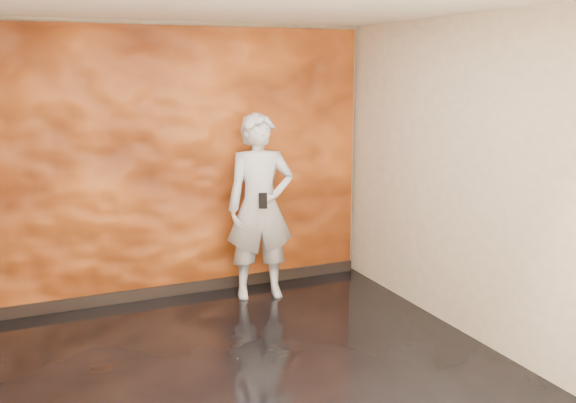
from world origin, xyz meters
name	(u,v)px	position (x,y,z in m)	size (l,w,h in m)	color
room	(251,197)	(0.00, 0.00, 1.40)	(4.02, 4.02, 2.81)	black
feature_wall	(184,164)	(0.00, 1.96, 1.38)	(3.90, 0.06, 2.75)	orange
baseboard	(189,288)	(0.00, 1.92, 0.06)	(3.90, 0.04, 0.12)	black
man	(260,207)	(0.67, 1.55, 0.95)	(0.70, 0.46, 1.91)	#ACB1BC
phone	(263,201)	(0.60, 1.30, 1.07)	(0.09, 0.02, 0.16)	black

